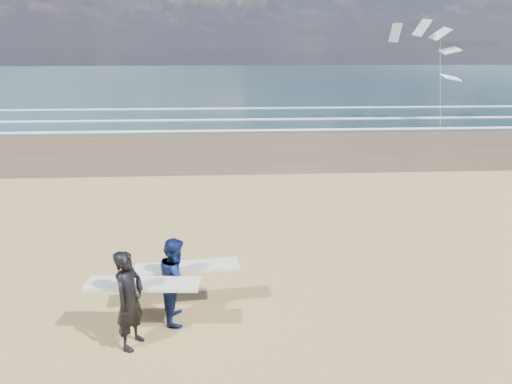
{
  "coord_description": "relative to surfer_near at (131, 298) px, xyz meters",
  "views": [
    {
      "loc": [
        1.81,
        -7.63,
        5.56
      ],
      "look_at": [
        2.63,
        6.0,
        1.13
      ],
      "focal_mm": 32.0,
      "sensor_mm": 36.0,
      "label": 1
    }
  ],
  "objects": [
    {
      "name": "surfer_far",
      "position": [
        0.77,
        0.86,
        -0.08
      ],
      "size": [
        2.24,
        1.19,
        1.84
      ],
      "color": "#0D1C4E",
      "rests_on": "ground"
    },
    {
      "name": "surfer_near",
      "position": [
        0.0,
        0.0,
        0.0
      ],
      "size": [
        2.23,
        1.12,
        1.99
      ],
      "color": "black",
      "rests_on": "ground"
    },
    {
      "name": "ocean",
      "position": [
        20.09,
        71.95,
        -1.0
      ],
      "size": [
        220.0,
        100.0,
        0.02
      ],
      "primitive_type": "cube",
      "color": "#1A3139",
      "rests_on": "ground"
    },
    {
      "name": "foam_breakers",
      "position": [
        20.09,
        28.05,
        -0.96
      ],
      "size": [
        220.0,
        11.7,
        0.05
      ],
      "color": "white",
      "rests_on": "ground"
    },
    {
      "name": "kite_1",
      "position": [
        16.91,
        24.97,
        3.41
      ],
      "size": [
        6.54,
        4.82,
        7.56
      ],
      "color": "slate",
      "rests_on": "ground"
    }
  ]
}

